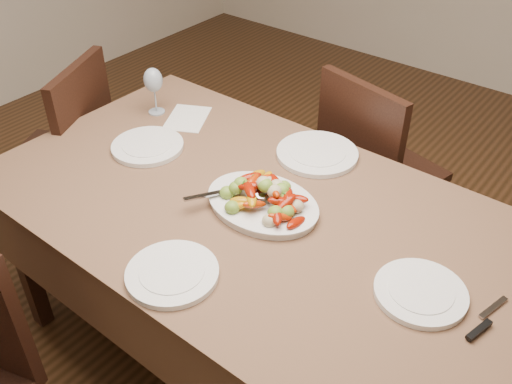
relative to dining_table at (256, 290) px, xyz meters
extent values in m
plane|color=#392211|center=(-0.19, -0.09, -0.38)|extent=(6.00, 6.00, 0.00)
cube|color=brown|center=(0.00, 0.00, 0.00)|extent=(1.85, 1.06, 0.76)
ellipsoid|color=white|center=(0.02, 0.01, 0.39)|extent=(0.38, 0.28, 0.02)
cylinder|color=white|center=(-0.53, 0.03, 0.39)|extent=(0.26, 0.26, 0.02)
cylinder|color=white|center=(0.58, -0.03, 0.39)|extent=(0.25, 0.25, 0.02)
cylinder|color=white|center=(-0.01, 0.37, 0.39)|extent=(0.30, 0.30, 0.02)
cylinder|color=white|center=(0.01, -0.38, 0.39)|extent=(0.26, 0.26, 0.02)
cube|color=silver|center=(-0.57, 0.28, 0.38)|extent=(0.23, 0.26, 0.00)
camera|label=1|loc=(0.88, -1.12, 1.51)|focal=40.00mm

